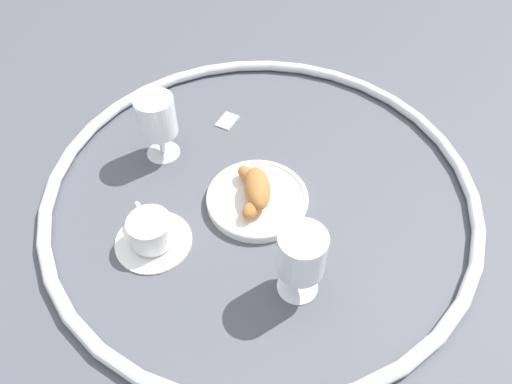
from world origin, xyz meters
name	(u,v)px	position (x,y,z in m)	size (l,w,h in m)	color
ground_plane	(261,193)	(0.00, 0.00, 0.00)	(2.20, 2.20, 0.00)	#4C4F56
table_chrome_rim	(261,189)	(0.00, 0.00, 0.01)	(0.82, 0.82, 0.02)	silver
pastry_plate	(256,199)	(-0.03, 0.00, 0.01)	(0.19, 0.19, 0.02)	white
croissant_large	(254,189)	(-0.03, 0.01, 0.04)	(0.13, 0.09, 0.04)	#AD6B33
coffee_cup_near	(151,233)	(-0.16, 0.16, 0.03)	(0.14, 0.14, 0.06)	white
juice_glass_left	(301,256)	(-0.18, -0.11, 0.09)	(0.08, 0.08, 0.14)	white
juice_glass_right	(157,118)	(0.05, 0.22, 0.09)	(0.08, 0.08, 0.14)	white
sugar_packet	(227,120)	(0.18, 0.12, 0.00)	(0.05, 0.03, 0.01)	white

